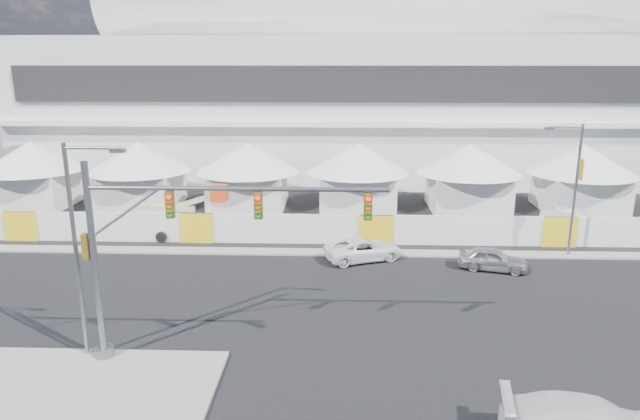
{
  "coord_description": "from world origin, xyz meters",
  "views": [
    {
      "loc": [
        3.58,
        -21.83,
        11.99
      ],
      "look_at": [
        2.43,
        10.0,
        3.51
      ],
      "focal_mm": 32.0,
      "sensor_mm": 36.0,
      "label": 1
    }
  ],
  "objects_px": {
    "boom_lift": "(160,223)",
    "traffic_mast": "(154,252)",
    "sedan_silver": "(493,259)",
    "pickup_curb": "(364,249)",
    "streetlight_curb": "(573,181)",
    "lot_car_a": "(573,220)",
    "streetlight_median": "(80,237)"
  },
  "relations": [
    {
      "from": "streetlight_median",
      "to": "streetlight_curb",
      "type": "xyz_separation_m",
      "value": [
        24.33,
        13.34,
        -0.39
      ]
    },
    {
      "from": "pickup_curb",
      "to": "traffic_mast",
      "type": "bearing_deg",
      "value": 124.21
    },
    {
      "from": "traffic_mast",
      "to": "streetlight_median",
      "type": "bearing_deg",
      "value": 176.05
    },
    {
      "from": "traffic_mast",
      "to": "streetlight_median",
      "type": "height_order",
      "value": "streetlight_median"
    },
    {
      "from": "sedan_silver",
      "to": "streetlight_median",
      "type": "bearing_deg",
      "value": 133.8
    },
    {
      "from": "sedan_silver",
      "to": "boom_lift",
      "type": "bearing_deg",
      "value": 89.83
    },
    {
      "from": "lot_car_a",
      "to": "streetlight_median",
      "type": "relative_size",
      "value": 0.52
    },
    {
      "from": "pickup_curb",
      "to": "streetlight_median",
      "type": "bearing_deg",
      "value": 115.54
    },
    {
      "from": "traffic_mast",
      "to": "streetlight_curb",
      "type": "distance_m",
      "value": 25.3
    },
    {
      "from": "boom_lift",
      "to": "traffic_mast",
      "type": "bearing_deg",
      "value": -64.75
    },
    {
      "from": "traffic_mast",
      "to": "sedan_silver",
      "type": "bearing_deg",
      "value": 34.08
    },
    {
      "from": "traffic_mast",
      "to": "boom_lift",
      "type": "bearing_deg",
      "value": 107.34
    },
    {
      "from": "pickup_curb",
      "to": "streetlight_median",
      "type": "height_order",
      "value": "streetlight_median"
    },
    {
      "from": "traffic_mast",
      "to": "streetlight_median",
      "type": "distance_m",
      "value": 3.01
    },
    {
      "from": "pickup_curb",
      "to": "sedan_silver",
      "type": "bearing_deg",
      "value": -122.06
    },
    {
      "from": "lot_car_a",
      "to": "streetlight_curb",
      "type": "xyz_separation_m",
      "value": [
        -2.68,
        -5.8,
        4.05
      ]
    },
    {
      "from": "streetlight_curb",
      "to": "boom_lift",
      "type": "height_order",
      "value": "streetlight_curb"
    },
    {
      "from": "sedan_silver",
      "to": "streetlight_median",
      "type": "height_order",
      "value": "streetlight_median"
    },
    {
      "from": "streetlight_curb",
      "to": "lot_car_a",
      "type": "bearing_deg",
      "value": 65.22
    },
    {
      "from": "streetlight_curb",
      "to": "boom_lift",
      "type": "xyz_separation_m",
      "value": [
        -26.53,
        3.0,
        -3.76
      ]
    },
    {
      "from": "pickup_curb",
      "to": "boom_lift",
      "type": "relative_size",
      "value": 0.62
    },
    {
      "from": "sedan_silver",
      "to": "pickup_curb",
      "type": "xyz_separation_m",
      "value": [
        -7.48,
        1.49,
        0.0
      ]
    },
    {
      "from": "traffic_mast",
      "to": "lot_car_a",
      "type": "bearing_deg",
      "value": 38.83
    },
    {
      "from": "lot_car_a",
      "to": "boom_lift",
      "type": "distance_m",
      "value": 29.35
    },
    {
      "from": "pickup_curb",
      "to": "streetlight_median",
      "type": "distance_m",
      "value": 17.51
    },
    {
      "from": "sedan_silver",
      "to": "streetlight_curb",
      "type": "distance_m",
      "value": 7.11
    },
    {
      "from": "pickup_curb",
      "to": "lot_car_a",
      "type": "height_order",
      "value": "lot_car_a"
    },
    {
      "from": "lot_car_a",
      "to": "traffic_mast",
      "type": "height_order",
      "value": "traffic_mast"
    },
    {
      "from": "sedan_silver",
      "to": "pickup_curb",
      "type": "distance_m",
      "value": 7.63
    },
    {
      "from": "pickup_curb",
      "to": "streetlight_median",
      "type": "relative_size",
      "value": 0.55
    },
    {
      "from": "pickup_curb",
      "to": "boom_lift",
      "type": "distance_m",
      "value": 14.47
    },
    {
      "from": "boom_lift",
      "to": "sedan_silver",
      "type": "bearing_deg",
      "value": -6.77
    }
  ]
}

